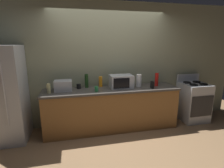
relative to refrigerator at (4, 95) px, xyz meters
name	(u,v)px	position (x,y,z in m)	size (l,w,h in m)	color
ground_plane	(116,137)	(2.05, -0.40, -0.90)	(8.00, 8.00, 0.00)	#93704C
back_wall	(108,65)	(2.05, 0.41, 0.45)	(6.40, 0.10, 2.70)	gray
counter_run	(112,109)	(2.05, 0.00, -0.45)	(2.84, 0.64, 0.90)	brown
refrigerator	(4,95)	(0.00, 0.00, 0.00)	(0.72, 0.73, 1.80)	#B7BABF
stove_range	(193,102)	(4.05, 0.00, -0.44)	(0.60, 0.61, 1.08)	#B7BABF
microwave	(121,81)	(2.26, 0.05, 0.13)	(0.48, 0.35, 0.27)	#B7BABF
toaster_oven	(63,86)	(1.06, 0.06, 0.10)	(0.34, 0.26, 0.21)	#B7BABF
paper_towel_roll	(139,80)	(2.66, 0.05, 0.13)	(0.12, 0.12, 0.27)	white
cordless_phone	(152,85)	(2.89, -0.15, 0.07)	(0.05, 0.11, 0.15)	black
bottle_hot_sauce	(157,80)	(3.07, 0.01, 0.14)	(0.08, 0.08, 0.29)	red
bottle_vinegar	(49,88)	(0.80, -0.05, 0.09)	(0.07, 0.07, 0.18)	beige
bottle_wine	(87,81)	(1.54, 0.22, 0.14)	(0.08, 0.08, 0.29)	#1E3F19
bottle_dish_soap	(101,82)	(1.85, 0.24, 0.11)	(0.08, 0.08, 0.22)	orange
mug_black	(79,86)	(1.37, 0.17, 0.05)	(0.09, 0.09, 0.10)	black
mug_green	(96,89)	(1.70, -0.13, 0.05)	(0.08, 0.08, 0.10)	#2D8C47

